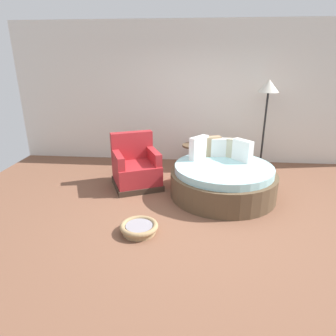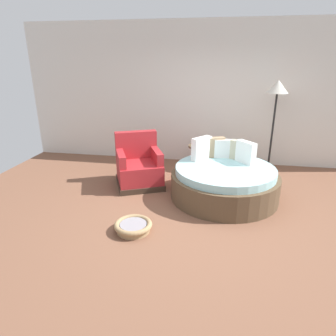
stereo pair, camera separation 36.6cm
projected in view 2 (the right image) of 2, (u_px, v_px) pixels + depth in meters
The scene contains 7 objects.
ground_plane at pixel (193, 214), 4.44m from camera, with size 8.00×8.00×0.02m, color brown.
back_wall at pixel (206, 95), 6.28m from camera, with size 8.00×0.12×2.95m, color silver.
round_daybed at pixel (224, 181), 4.89m from camera, with size 1.76×1.76×0.93m.
red_armchair at pixel (139, 167), 5.36m from camera, with size 1.06×1.06×0.94m.
pet_basket at pixel (133, 226), 3.95m from camera, with size 0.51×0.51×0.13m.
side_table at pixel (199, 150), 6.08m from camera, with size 0.44×0.44×0.52m.
floor_lamp at pixel (277, 96), 5.58m from camera, with size 0.40×0.40×1.82m.
Camera 2 is at (0.31, -3.93, 2.17)m, focal length 31.53 mm.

